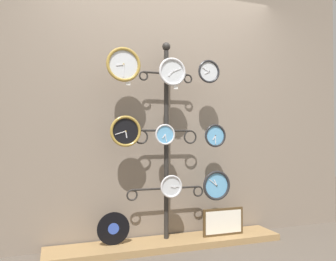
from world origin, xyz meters
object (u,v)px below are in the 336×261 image
object	(u,v)px
clock_bottom_center	(171,186)
vinyl_record	(113,229)
clock_middle_center	(165,135)
picture_frame	(223,222)
clock_top_left	(124,65)
clock_top_center	(172,72)
clock_bottom_right	(216,185)
clock_middle_left	(126,131)
clock_middle_right	(215,136)
clock_top_right	(209,72)
display_stand	(166,167)

from	to	relation	value
clock_bottom_center	vinyl_record	xyz separation A→B (m)	(-0.52, 0.06, -0.36)
clock_middle_center	clock_bottom_center	world-z (taller)	clock_middle_center
vinyl_record	picture_frame	size ratio (longest dim) A/B	0.68
clock_top_left	clock_middle_center	world-z (taller)	clock_top_left
clock_top_center	clock_bottom_right	world-z (taller)	clock_top_center
clock_middle_center	picture_frame	xyz separation A→B (m)	(0.59, -0.01, -0.84)
clock_middle_center	picture_frame	distance (m)	1.03
clock_middle_center	clock_bottom_center	xyz separation A→B (m)	(0.05, -0.02, -0.48)
clock_top_center	clock_middle_center	distance (m)	0.58
clock_middle_left	clock_bottom_center	xyz separation A→B (m)	(0.42, -0.01, -0.50)
clock_middle_right	picture_frame	xyz separation A→B (m)	(0.08, -0.01, -0.84)
clock_bottom_center	clock_bottom_right	size ratio (longest dim) A/B	0.73
clock_middle_center	vinyl_record	bearing A→B (deg)	174.35
clock_middle_right	clock_top_center	bearing A→B (deg)	-177.06
clock_bottom_center	picture_frame	bearing A→B (deg)	0.58
clock_middle_right	clock_bottom_right	bearing A→B (deg)	-65.15
clock_middle_right	clock_bottom_center	xyz separation A→B (m)	(-0.46, -0.01, -0.47)
vinyl_record	clock_top_left	bearing A→B (deg)	-38.79
picture_frame	clock_middle_left	bearing A→B (deg)	179.47
clock_top_right	vinyl_record	xyz separation A→B (m)	(-0.90, 0.07, -1.44)
clock_top_center	clock_top_right	distance (m)	0.38
clock_middle_right	clock_bottom_right	xyz separation A→B (m)	(0.01, -0.01, -0.48)
vinyl_record	picture_frame	bearing A→B (deg)	-3.22
clock_middle_right	clock_bottom_right	size ratio (longest dim) A/B	0.78
clock_middle_left	picture_frame	xyz separation A→B (m)	(0.96, -0.01, -0.87)
display_stand	clock_top_center	bearing A→B (deg)	-80.03
clock_top_center	clock_middle_center	bearing A→B (deg)	153.34
display_stand	clock_middle_center	size ratio (longest dim) A/B	9.95
display_stand	clock_middle_right	bearing A→B (deg)	-10.61
vinyl_record	picture_frame	xyz separation A→B (m)	(1.06, -0.06, -0.01)
clock_middle_center	vinyl_record	world-z (taller)	clock_middle_center
clock_middle_center	clock_middle_right	bearing A→B (deg)	-0.81
clock_top_left	clock_middle_right	distance (m)	1.10
clock_middle_left	clock_middle_center	world-z (taller)	clock_middle_left
display_stand	clock_bottom_center	xyz separation A→B (m)	(0.01, -0.10, -0.17)
picture_frame	display_stand	bearing A→B (deg)	170.29
clock_middle_left	clock_middle_center	xyz separation A→B (m)	(0.37, 0.00, -0.03)
clock_top_left	clock_bottom_right	world-z (taller)	clock_top_left
clock_top_left	clock_middle_left	xyz separation A→B (m)	(0.02, 0.01, -0.59)
clock_top_center	clock_middle_center	xyz separation A→B (m)	(-0.06, 0.03, -0.58)
clock_top_right	clock_middle_center	bearing A→B (deg)	177.31
clock_top_left	clock_middle_center	bearing A→B (deg)	1.87
clock_bottom_right	clock_middle_right	bearing A→B (deg)	114.85
clock_top_center	clock_middle_left	distance (m)	0.70
clock_middle_left	picture_frame	size ratio (longest dim) A/B	0.65
clock_bottom_center	clock_bottom_right	xyz separation A→B (m)	(0.46, -0.00, -0.01)
clock_middle_right	clock_bottom_center	world-z (taller)	clock_middle_right
clock_top_center	vinyl_record	distance (m)	1.51
clock_top_right	clock_middle_center	distance (m)	0.75
clock_top_center	clock_bottom_center	world-z (taller)	clock_top_center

